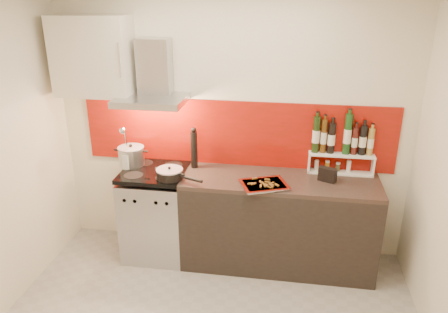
% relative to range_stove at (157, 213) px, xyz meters
% --- Properties ---
extents(back_wall, '(3.40, 0.02, 2.60)m').
position_rel_range_stove_xyz_m(back_wall, '(0.70, 0.30, 0.86)').
color(back_wall, silver).
rests_on(back_wall, ground).
extents(backsplash, '(3.00, 0.02, 0.64)m').
position_rel_range_stove_xyz_m(backsplash, '(0.75, 0.29, 0.78)').
color(backsplash, maroon).
rests_on(backsplash, back_wall).
extents(range_stove, '(0.60, 0.60, 0.91)m').
position_rel_range_stove_xyz_m(range_stove, '(0.00, 0.00, 0.00)').
color(range_stove, '#B7B7BA').
rests_on(range_stove, ground).
extents(counter, '(1.80, 0.60, 0.90)m').
position_rel_range_stove_xyz_m(counter, '(1.20, 0.00, 0.01)').
color(counter, black).
rests_on(counter, ground).
extents(range_hood, '(0.62, 0.50, 0.61)m').
position_rel_range_stove_xyz_m(range_hood, '(0.00, 0.14, 1.30)').
color(range_hood, '#B7B7BA').
rests_on(range_hood, back_wall).
extents(upper_cabinet, '(0.70, 0.35, 0.72)m').
position_rel_range_stove_xyz_m(upper_cabinet, '(-0.55, 0.13, 1.51)').
color(upper_cabinet, beige).
rests_on(upper_cabinet, back_wall).
extents(stock_pot, '(0.25, 0.25, 0.22)m').
position_rel_range_stove_xyz_m(stock_pot, '(-0.25, 0.10, 0.56)').
color(stock_pot, '#B7B7BA').
rests_on(stock_pot, range_stove).
extents(saute_pan, '(0.45, 0.27, 0.11)m').
position_rel_range_stove_xyz_m(saute_pan, '(0.21, -0.15, 0.51)').
color(saute_pan, black).
rests_on(saute_pan, range_stove).
extents(utensil_jar, '(0.09, 0.14, 0.44)m').
position_rel_range_stove_xyz_m(utensil_jar, '(-0.26, -0.00, 0.59)').
color(utensil_jar, silver).
rests_on(utensil_jar, range_stove).
extents(pepper_mill, '(0.06, 0.06, 0.41)m').
position_rel_range_stove_xyz_m(pepper_mill, '(0.36, 0.15, 0.66)').
color(pepper_mill, black).
rests_on(pepper_mill, counter).
extents(step_shelf, '(0.60, 0.16, 0.58)m').
position_rel_range_stove_xyz_m(step_shelf, '(1.73, 0.24, 0.72)').
color(step_shelf, white).
rests_on(step_shelf, counter).
extents(caddy_box, '(0.17, 0.13, 0.13)m').
position_rel_range_stove_xyz_m(caddy_box, '(1.62, 0.03, 0.52)').
color(caddy_box, black).
rests_on(caddy_box, counter).
extents(baking_tray, '(0.48, 0.43, 0.03)m').
position_rel_range_stove_xyz_m(baking_tray, '(1.06, -0.17, 0.47)').
color(baking_tray, silver).
rests_on(baking_tray, counter).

